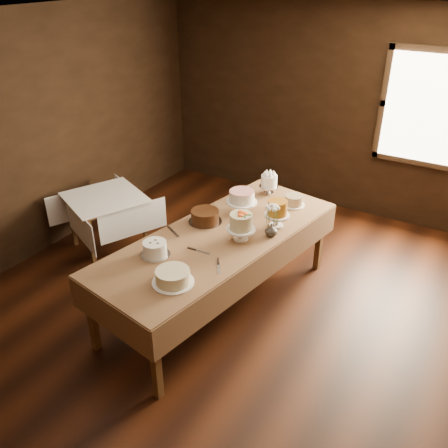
% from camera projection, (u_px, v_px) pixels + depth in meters
% --- Properties ---
extents(floor, '(5.00, 6.00, 0.01)m').
position_uv_depth(floor, '(214.00, 312.00, 4.96)').
color(floor, black).
rests_on(floor, ground).
extents(ceiling, '(5.00, 6.00, 0.01)m').
position_uv_depth(ceiling, '(210.00, 21.00, 3.60)').
color(ceiling, beige).
rests_on(ceiling, wall_back).
extents(wall_back, '(5.00, 0.02, 2.80)m').
position_uv_depth(wall_back, '(329.00, 110.00, 6.53)').
color(wall_back, black).
rests_on(wall_back, ground).
extents(wall_left, '(0.02, 6.00, 2.80)m').
position_uv_depth(wall_left, '(26.00, 141.00, 5.40)').
color(wall_left, black).
rests_on(wall_left, ground).
extents(window, '(1.10, 0.05, 1.30)m').
position_uv_depth(window, '(432.00, 110.00, 5.80)').
color(window, '#FFEABF').
rests_on(window, wall_back).
extents(display_table, '(1.50, 2.84, 0.84)m').
position_uv_depth(display_table, '(219.00, 241.00, 4.71)').
color(display_table, '#50341A').
rests_on(display_table, ground).
extents(side_table, '(1.13, 1.13, 0.72)m').
position_uv_depth(side_table, '(105.00, 203.00, 5.75)').
color(side_table, '#50341A').
rests_on(side_table, ground).
extents(cake_meringue, '(0.24, 0.24, 0.24)m').
position_uv_depth(cake_meringue, '(269.00, 185.00, 5.46)').
color(cake_meringue, silver).
rests_on(cake_meringue, display_table).
extents(cake_speckled, '(0.28, 0.28, 0.12)m').
position_uv_depth(cake_speckled, '(294.00, 201.00, 5.22)').
color(cake_speckled, white).
rests_on(cake_speckled, display_table).
extents(cake_lattice, '(0.37, 0.37, 0.25)m').
position_uv_depth(cake_lattice, '(242.00, 202.00, 5.07)').
color(cake_lattice, white).
rests_on(cake_lattice, display_table).
extents(cake_caramel, '(0.27, 0.27, 0.30)m').
position_uv_depth(cake_caramel, '(277.00, 215.00, 4.78)').
color(cake_caramel, white).
rests_on(cake_caramel, display_table).
extents(cake_chocolate, '(0.35, 0.35, 0.13)m').
position_uv_depth(cake_chocolate, '(205.00, 217.00, 4.88)').
color(cake_chocolate, silver).
rests_on(cake_chocolate, display_table).
extents(cake_flowers, '(0.29, 0.29, 0.29)m').
position_uv_depth(cake_flowers, '(241.00, 228.00, 4.55)').
color(cake_flowers, white).
rests_on(cake_flowers, display_table).
extents(cake_swirl, '(0.31, 0.31, 0.14)m').
position_uv_depth(cake_swirl, '(155.00, 249.00, 4.33)').
color(cake_swirl, silver).
rests_on(cake_swirl, display_table).
extents(cake_cream, '(0.36, 0.36, 0.12)m').
position_uv_depth(cake_cream, '(173.00, 277.00, 3.97)').
color(cake_cream, white).
rests_on(cake_cream, display_table).
extents(cake_server_a, '(0.24, 0.04, 0.01)m').
position_uv_depth(cake_server_a, '(203.00, 252.00, 4.41)').
color(cake_server_a, silver).
rests_on(cake_server_a, display_table).
extents(cake_server_b, '(0.15, 0.21, 0.01)m').
position_uv_depth(cake_server_b, '(219.00, 269.00, 4.17)').
color(cake_server_b, silver).
rests_on(cake_server_b, display_table).
extents(cake_server_c, '(0.09, 0.24, 0.01)m').
position_uv_depth(cake_server_c, '(237.00, 221.00, 4.94)').
color(cake_server_c, silver).
rests_on(cake_server_c, display_table).
extents(cake_server_e, '(0.22, 0.14, 0.01)m').
position_uv_depth(cake_server_e, '(175.00, 234.00, 4.70)').
color(cake_server_e, silver).
rests_on(cake_server_e, display_table).
extents(flower_vase, '(0.13, 0.13, 0.13)m').
position_uv_depth(flower_vase, '(271.00, 230.00, 4.64)').
color(flower_vase, '#2D2823').
rests_on(flower_vase, display_table).
extents(flower_bouquet, '(0.14, 0.14, 0.20)m').
position_uv_depth(flower_bouquet, '(272.00, 213.00, 4.55)').
color(flower_bouquet, white).
rests_on(flower_bouquet, flower_vase).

